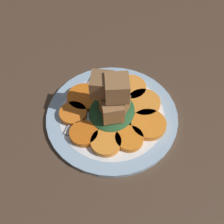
{
  "coord_description": "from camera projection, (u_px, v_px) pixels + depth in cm",
  "views": [
    {
      "loc": [
        36.79,
        14.31,
        58.23
      ],
      "look_at": [
        0.0,
        0.0,
        4.1
      ],
      "focal_mm": 50.0,
      "sensor_mm": 36.0,
      "label": 1
    }
  ],
  "objects": [
    {
      "name": "center_pile",
      "position": [
        112.0,
        103.0,
        0.64
      ],
      "size": [
        10.8,
        9.72,
        11.64
      ],
      "color": "#235128",
      "rests_on": "plate"
    },
    {
      "name": "carrot_slice_1",
      "position": [
        84.0,
        134.0,
        0.64
      ],
      "size": [
        5.92,
        5.92,
        1.27
      ],
      "primitive_type": "cylinder",
      "color": "#D76115",
      "rests_on": "plate"
    },
    {
      "name": "plate",
      "position": [
        112.0,
        116.0,
        0.68
      ],
      "size": [
        28.7,
        28.7,
        1.05
      ],
      "color": "#99B7D1",
      "rests_on": "table_slab"
    },
    {
      "name": "carrot_slice_0",
      "position": [
        73.0,
        114.0,
        0.67
      ],
      "size": [
        5.91,
        5.91,
        1.27
      ],
      "primitive_type": "cylinder",
      "color": "orange",
      "rests_on": "plate"
    },
    {
      "name": "carrot_slice_2",
      "position": [
        106.0,
        142.0,
        0.63
      ],
      "size": [
        6.27,
        6.27,
        1.27
      ],
      "primitive_type": "cylinder",
      "color": "orange",
      "rests_on": "plate"
    },
    {
      "name": "fork",
      "position": [
        84.0,
        101.0,
        0.7
      ],
      "size": [
        18.16,
        2.45,
        0.4
      ],
      "rotation": [
        0.0,
        0.0,
        0.02
      ],
      "color": "#B2B2B7",
      "rests_on": "plate"
    },
    {
      "name": "carrot_slice_7",
      "position": [
        107.0,
        87.0,
        0.72
      ],
      "size": [
        6.84,
        6.84,
        1.27
      ],
      "primitive_type": "cylinder",
      "color": "orange",
      "rests_on": "plate"
    },
    {
      "name": "carrot_slice_6",
      "position": [
        130.0,
        88.0,
        0.71
      ],
      "size": [
        7.24,
        7.24,
        1.27
      ],
      "primitive_type": "cylinder",
      "color": "orange",
      "rests_on": "plate"
    },
    {
      "name": "carrot_slice_3",
      "position": [
        129.0,
        139.0,
        0.63
      ],
      "size": [
        5.86,
        5.86,
        1.27
      ],
      "primitive_type": "cylinder",
      "color": "orange",
      "rests_on": "plate"
    },
    {
      "name": "carrot_slice_8",
      "position": [
        84.0,
        98.0,
        0.7
      ],
      "size": [
        7.45,
        7.45,
        1.27
      ],
      "primitive_type": "cylinder",
      "color": "orange",
      "rests_on": "plate"
    },
    {
      "name": "table_slab",
      "position": [
        112.0,
        120.0,
        0.69
      ],
      "size": [
        120.0,
        120.0,
        2.0
      ],
      "primitive_type": "cube",
      "color": "#4C3828",
      "rests_on": "ground"
    },
    {
      "name": "carrot_slice_5",
      "position": [
        144.0,
        103.0,
        0.69
      ],
      "size": [
        7.37,
        7.37,
        1.27
      ],
      "primitive_type": "cylinder",
      "color": "orange",
      "rests_on": "plate"
    },
    {
      "name": "carrot_slice_4",
      "position": [
        149.0,
        123.0,
        0.66
      ],
      "size": [
        7.4,
        7.4,
        1.27
      ],
      "primitive_type": "cylinder",
      "color": "orange",
      "rests_on": "plate"
    }
  ]
}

